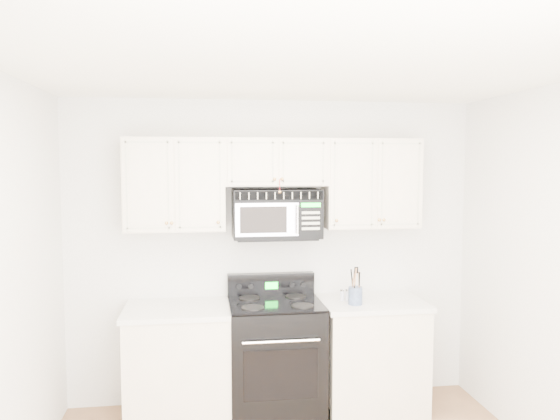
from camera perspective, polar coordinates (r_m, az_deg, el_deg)
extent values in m
cube|color=white|center=(3.02, 3.58, 15.15)|extent=(3.50, 3.50, 0.01)
cube|color=white|center=(4.75, -0.76, -4.37)|extent=(3.50, 0.01, 2.60)
cube|color=#F0DDC7|center=(4.64, -10.47, -15.70)|extent=(0.82, 0.63, 0.88)
cube|color=silver|center=(4.50, -10.56, -10.20)|extent=(0.86, 0.65, 0.04)
cube|color=black|center=(4.82, -10.37, -19.87)|extent=(0.82, 0.55, 0.10)
cube|color=#F0DDC7|center=(4.84, 9.52, -14.80)|extent=(0.82, 0.63, 0.88)
cube|color=silver|center=(4.70, 9.59, -9.51)|extent=(0.86, 0.65, 0.04)
cube|color=black|center=(5.02, 9.30, -18.85)|extent=(0.82, 0.55, 0.10)
cube|color=black|center=(4.66, -0.50, -15.27)|extent=(0.75, 0.64, 0.92)
cube|color=black|center=(4.36, 0.08, -16.85)|extent=(0.57, 0.01, 0.40)
cylinder|color=silver|center=(4.24, 0.13, -13.59)|extent=(0.59, 0.02, 0.02)
cube|color=black|center=(4.52, -0.51, -9.72)|extent=(0.75, 0.64, 0.02)
cube|color=black|center=(4.77, -0.96, -7.79)|extent=(0.75, 0.08, 0.20)
cube|color=#0CFE27|center=(4.72, -0.89, -7.90)|extent=(0.11, 0.00, 0.06)
cube|color=#F0DDC7|center=(4.50, -10.92, 2.64)|extent=(0.80, 0.33, 0.75)
cube|color=#F0DDC7|center=(4.71, 9.44, 2.76)|extent=(0.80, 0.33, 0.75)
cube|color=#F0DDC7|center=(4.53, -0.51, 5.02)|extent=(0.84, 0.33, 0.39)
sphere|color=tan|center=(4.33, -11.25, -1.35)|extent=(0.03, 0.03, 0.03)
sphere|color=tan|center=(4.33, -6.49, -1.30)|extent=(0.03, 0.03, 0.03)
sphere|color=tan|center=(4.46, 5.95, -1.11)|extent=(0.03, 0.03, 0.03)
sphere|color=tan|center=(4.56, 10.34, -1.04)|extent=(0.03, 0.03, 0.03)
sphere|color=tan|center=(4.34, -0.57, 3.25)|extent=(0.03, 0.03, 0.03)
sphere|color=tan|center=(4.35, 0.21, 3.25)|extent=(0.03, 0.03, 0.03)
cylinder|color=red|center=(4.35, -0.03, 2.61)|extent=(0.01, 0.00, 0.10)
sphere|color=tan|center=(4.35, -0.03, 1.90)|extent=(0.03, 0.03, 0.03)
cube|color=black|center=(4.53, -0.38, -0.35)|extent=(0.73, 0.36, 0.40)
cube|color=beige|center=(4.35, -0.08, 1.52)|extent=(0.71, 0.01, 0.07)
cube|color=silver|center=(4.34, -1.35, -1.02)|extent=(0.51, 0.01, 0.27)
cube|color=black|center=(4.33, -1.74, -1.03)|extent=(0.37, 0.01, 0.21)
cube|color=black|center=(4.40, 3.23, -0.95)|extent=(0.20, 0.01, 0.27)
cube|color=#0CFE27|center=(4.38, 3.25, 0.53)|extent=(0.16, 0.00, 0.03)
cylinder|color=silver|center=(4.34, 1.84, -1.02)|extent=(0.02, 0.02, 0.23)
cylinder|color=#546D9B|center=(4.53, 7.87, -8.87)|extent=(0.11, 0.11, 0.14)
cylinder|color=#AE774D|center=(4.52, 8.27, -7.95)|extent=(0.01, 0.01, 0.25)
cylinder|color=black|center=(4.53, 7.60, -7.79)|extent=(0.01, 0.01, 0.27)
cylinder|color=#AE774D|center=(4.48, 7.79, -7.82)|extent=(0.01, 0.01, 0.29)
cylinder|color=black|center=(4.52, 8.27, -7.95)|extent=(0.01, 0.01, 0.25)
cylinder|color=#AE774D|center=(4.53, 7.59, -7.79)|extent=(0.01, 0.01, 0.27)
cylinder|color=black|center=(4.48, 7.80, -7.82)|extent=(0.01, 0.01, 0.29)
cylinder|color=#B9B8CC|center=(4.66, 6.53, -8.87)|extent=(0.04, 0.04, 0.08)
cylinder|color=silver|center=(4.64, 6.54, -8.31)|extent=(0.04, 0.04, 0.02)
cylinder|color=#B9B8CC|center=(4.63, 7.11, -8.92)|extent=(0.04, 0.04, 0.09)
cylinder|color=silver|center=(4.61, 7.12, -8.29)|extent=(0.04, 0.04, 0.02)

